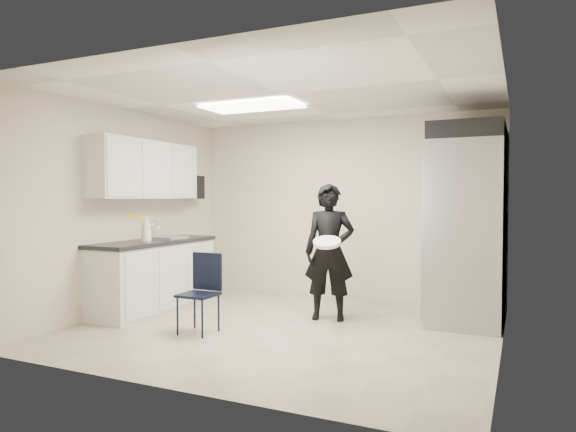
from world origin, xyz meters
The scene contains 21 objects.
floor centered at (0.00, 0.00, 0.00)m, with size 4.50×4.50×0.00m, color tan.
ceiling centered at (0.00, 0.00, 2.60)m, with size 4.50×4.50×0.00m, color silver.
back_wall centered at (0.00, 2.00, 1.30)m, with size 4.50×4.50×0.00m, color beige.
left_wall centered at (-2.25, 0.00, 1.30)m, with size 4.00×4.00×0.00m, color beige.
right_wall centered at (2.25, 0.00, 1.30)m, with size 4.00×4.00×0.00m, color beige.
ceiling_panel centered at (-0.60, 0.40, 2.57)m, with size 1.20×0.60×0.02m, color white.
lower_counter centered at (-1.95, 0.20, 0.43)m, with size 0.60×1.90×0.86m, color silver.
countertop centered at (-1.95, 0.20, 0.89)m, with size 0.64×1.95×0.05m, color black.
sink centered at (-1.93, 0.45, 0.87)m, with size 0.42×0.40×0.14m, color gray.
faucet centered at (-2.13, 0.45, 1.02)m, with size 0.02×0.02×0.24m, color silver.
upper_cabinets centered at (-2.08, 0.20, 1.83)m, with size 0.35×1.80×0.75m, color silver.
towel_dispenser centered at (-2.14, 1.35, 1.62)m, with size 0.22×0.30×0.35m, color black.
notice_sticker_left centered at (-2.24, 0.10, 1.22)m, with size 0.00×0.12×0.07m, color yellow.
notice_sticker_right centered at (-2.24, 0.30, 1.18)m, with size 0.00×0.12×0.07m, color yellow.
commercial_fridge centered at (1.83, 1.27, 1.05)m, with size 0.80×1.35×2.10m, color gray.
fridge_compressor centered at (1.83, 1.27, 2.20)m, with size 0.80×1.35×0.20m, color black.
folding_chair centered at (-0.75, -0.55, 0.42)m, with size 0.37×0.37×0.83m, color black.
man_tuxedo centered at (0.32, 0.63, 0.81)m, with size 0.60×0.40×1.63m, color black.
bucket_lid centered at (0.38, 0.39, 0.95)m, with size 0.32×0.32×0.04m, color silver.
soap_bottle_a centered at (-1.77, -0.16, 1.07)m, with size 0.12×0.12×0.32m, color white.
soap_bottle_b centered at (-1.83, -0.07, 0.99)m, with size 0.07×0.08×0.17m, color #ABA9B5.
Camera 1 is at (2.41, -5.13, 1.46)m, focal length 32.00 mm.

